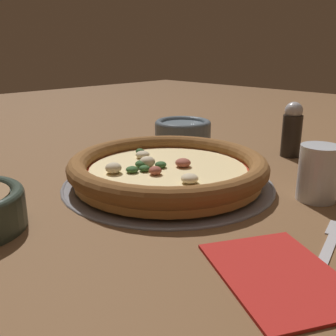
{
  "coord_description": "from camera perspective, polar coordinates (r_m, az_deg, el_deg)",
  "views": [
    {
      "loc": [
        0.45,
        -0.46,
        0.23
      ],
      "look_at": [
        0.0,
        0.0,
        0.03
      ],
      "focal_mm": 42.0,
      "sensor_mm": 36.0,
      "label": 1
    }
  ],
  "objects": [
    {
      "name": "pepper_shaker",
      "position": [
        0.88,
        17.55,
        5.33
      ],
      "size": [
        0.04,
        0.04,
        0.12
      ],
      "color": "black",
      "rests_on": "ground_plane"
    },
    {
      "name": "ground_plane",
      "position": [
        0.68,
        -0.0,
        -2.34
      ],
      "size": [
        3.0,
        3.0,
        0.0
      ],
      "primitive_type": "plane",
      "color": "brown"
    },
    {
      "name": "bowl_near",
      "position": [
        0.96,
        2.16,
        5.39
      ],
      "size": [
        0.14,
        0.14,
        0.06
      ],
      "color": "slate",
      "rests_on": "ground_plane"
    },
    {
      "name": "napkin",
      "position": [
        0.44,
        15.83,
        -14.47
      ],
      "size": [
        0.2,
        0.18,
        0.01
      ],
      "rotation": [
        0.0,
        0.0,
        -0.51
      ],
      "color": "#B2231E",
      "rests_on": "ground_plane"
    },
    {
      "name": "drinking_cup",
      "position": [
        0.65,
        20.96,
        -0.68
      ],
      "size": [
        0.06,
        0.06,
        0.09
      ],
      "color": "silver",
      "rests_on": "ground_plane"
    },
    {
      "name": "pizza",
      "position": [
        0.68,
        -0.03,
        -0.06
      ],
      "size": [
        0.34,
        0.34,
        0.05
      ],
      "color": "tan",
      "rests_on": "pizza_tray"
    },
    {
      "name": "fork",
      "position": [
        0.51,
        22.26,
        -10.66
      ],
      "size": [
        0.06,
        0.19,
        0.0
      ],
      "rotation": [
        0.0,
        0.0,
        8.1
      ],
      "color": "#B7B7BC",
      "rests_on": "ground_plane"
    },
    {
      "name": "pizza_tray",
      "position": [
        0.68,
        -0.0,
        -2.13
      ],
      "size": [
        0.37,
        0.37,
        0.01
      ],
      "color": "gray",
      "rests_on": "ground_plane"
    }
  ]
}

